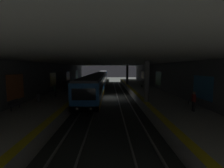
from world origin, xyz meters
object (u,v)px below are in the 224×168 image
Objects in this scene: metro_train at (100,79)px; bench_left_far at (144,82)px; bench_left_near at (193,101)px; trash_bin at (39,98)px; bench_right_far at (72,82)px; suitcase_rolling at (64,87)px; bench_right_mid at (68,83)px; person_walking_mid at (81,81)px; pillar_near at (147,81)px; person_standing_far at (55,90)px; person_waiting_near at (194,101)px; pillar_far at (127,74)px; bench_right_near at (14,104)px; backpack_on_floor at (142,86)px; bench_left_mid at (147,83)px.

metro_train reaches higher than bench_left_far.
bench_left_near is 2.00× the size of trash_bin.
suitcase_rolling is at bearing -176.81° from bench_right_far.
person_walking_mid is (2.71, -2.11, 0.33)m from bench_right_mid.
person_walking_mid is (19.83, 10.77, -1.42)m from pillar_near.
person_walking_mid is at bearing -1.47° from person_standing_far.
bench_right_far is at bearing 95.34° from bench_left_far.
bench_left_far is 1.01× the size of person_standing_far.
person_waiting_near reaches higher than bench_right_mid.
pillar_far is at bearing 0.00° from pillar_near.
bench_left_near is at bearing -117.33° from pillar_near.
bench_left_far is at bearing -34.22° from bench_right_near.
suitcase_rolling is at bearing 126.58° from pillar_far.
person_walking_mid is (22.00, 14.96, 0.33)m from bench_left_near.
suitcase_rolling is at bearing 8.00° from person_standing_far.
bench_left_far and bench_right_near have the same top height.
metro_train is 25.65m from trash_bin.
metro_train is 35.88× the size of person_walking_mid.
pillar_far is 4.90× the size of suitcase_rolling.
pillar_far is at bearing 19.76° from backpack_on_floor.
bench_right_far is (2.93, 0.00, 0.00)m from bench_right_mid.
bench_right_near is (-1.28, 17.07, 0.00)m from bench_left_near.
pillar_near is 5.55m from person_waiting_near.
person_walking_mid is at bearing -11.35° from suitcase_rolling.
bench_right_mid is (-4.53, 17.07, 0.00)m from bench_left_far.
pillar_far is 21.11m from person_standing_far.
person_waiting_near is at bearing -177.23° from backpack_on_floor.
bench_right_far is (23.50, 0.00, 0.00)m from bench_right_near.
bench_left_far is at bearing 0.00° from bench_left_mid.
person_waiting_near is (-2.19, 1.02, 0.42)m from bench_left_near.
bench_right_mid is (17.13, 12.88, -1.75)m from pillar_near.
backpack_on_floor is (-6.27, -2.25, -2.08)m from pillar_far.
person_standing_far is at bearing 135.14° from bench_left_mid.
bench_left_far is 17.14m from bench_right_far.
pillar_near reaches higher than bench_left_mid.
bench_right_mid is at bearing 41.50° from bench_left_near.
pillar_far is 2.68× the size of bench_left_far.
person_walking_mid is (-1.03, 10.77, -1.42)m from pillar_far.
backpack_on_floor is at bearing -8.77° from pillar_near.
person_waiting_near is at bearing -146.68° from bench_right_far.
person_walking_mid reaches higher than backpack_on_floor.
pillar_near is 26.03m from metro_train.
bench_left_far is at bearing -39.55° from person_standing_far.
metro_train reaches higher than bench_right_near.
bench_right_mid is 26.82m from person_waiting_near.
bench_left_mid is at bearing 180.00° from bench_left_far.
bench_left_near is 1.00× the size of bench_right_far.
backpack_on_floor is at bearing 164.70° from bench_left_far.
bench_left_far reaches higher than backpack_on_floor.
bench_left_mid and bench_right_near have the same top height.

